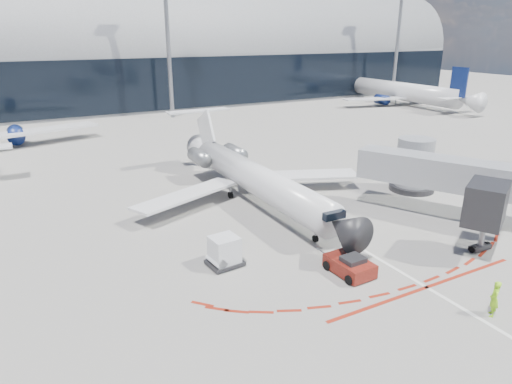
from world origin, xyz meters
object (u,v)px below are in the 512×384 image
regional_jet (251,176)px  uld_container (224,252)px  pushback_tug (350,265)px  ramp_worker (494,299)px

regional_jet → uld_container: (-6.88, -9.58, -1.24)m
pushback_tug → ramp_worker: size_ratio=2.40×
regional_jet → uld_container: regional_jet is taller
pushback_tug → ramp_worker: 7.74m
pushback_tug → ramp_worker: (3.62, -6.83, 0.44)m
regional_jet → uld_container: bearing=-125.7°
pushback_tug → uld_container: bearing=141.8°
regional_jet → pushback_tug: (-0.73, -14.01, -1.65)m
ramp_worker → uld_container: 14.91m
ramp_worker → uld_container: size_ratio=0.89×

